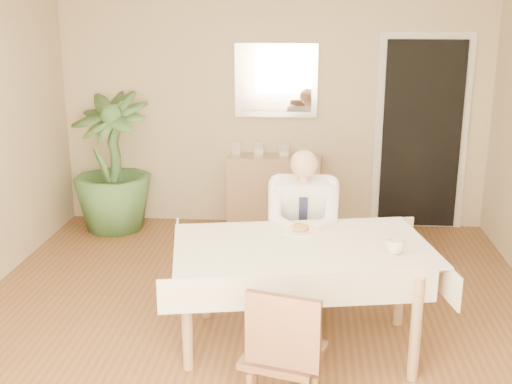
# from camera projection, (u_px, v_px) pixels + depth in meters

# --- Properties ---
(room) EXTENTS (5.00, 5.02, 2.60)m
(room) POSITION_uv_depth(u_px,v_px,m) (252.00, 157.00, 4.35)
(room) COLOR brown
(room) RESTS_ON ground
(window) EXTENTS (1.34, 0.04, 1.44)m
(window) POSITION_uv_depth(u_px,v_px,m) (178.00, 288.00, 1.94)
(window) COLOR silver
(window) RESTS_ON room
(doorway) EXTENTS (0.96, 0.07, 2.10)m
(doorway) POSITION_uv_depth(u_px,v_px,m) (421.00, 135.00, 6.67)
(doorway) COLOR silver
(doorway) RESTS_ON ground
(mirror) EXTENTS (0.86, 0.04, 0.76)m
(mirror) POSITION_uv_depth(u_px,v_px,m) (276.00, 81.00, 6.65)
(mirror) COLOR silver
(mirror) RESTS_ON room
(dining_table) EXTENTS (1.90, 1.33, 0.75)m
(dining_table) POSITION_uv_depth(u_px,v_px,m) (302.00, 256.00, 4.30)
(dining_table) COLOR tan
(dining_table) RESTS_ON ground
(chair_far) EXTENTS (0.45, 0.46, 0.85)m
(chair_far) POSITION_uv_depth(u_px,v_px,m) (303.00, 238.00, 5.20)
(chair_far) COLOR #482B18
(chair_far) RESTS_ON ground
(chair_near) EXTENTS (0.50, 0.51, 0.86)m
(chair_near) POSITION_uv_depth(u_px,v_px,m) (283.00, 351.00, 3.47)
(chair_near) COLOR #482B18
(chair_near) RESTS_ON ground
(seated_man) EXTENTS (0.48, 0.72, 1.24)m
(seated_man) POSITION_uv_depth(u_px,v_px,m) (303.00, 224.00, 4.87)
(seated_man) COLOR white
(seated_man) RESTS_ON ground
(plate) EXTENTS (0.26, 0.26, 0.02)m
(plate) POSITION_uv_depth(u_px,v_px,m) (299.00, 231.00, 4.51)
(plate) COLOR white
(plate) RESTS_ON dining_table
(food) EXTENTS (0.14, 0.14, 0.06)m
(food) POSITION_uv_depth(u_px,v_px,m) (299.00, 228.00, 4.51)
(food) COLOR brown
(food) RESTS_ON dining_table
(knife) EXTENTS (0.01, 0.13, 0.01)m
(knife) POSITION_uv_depth(u_px,v_px,m) (305.00, 231.00, 4.45)
(knife) COLOR silver
(knife) RESTS_ON dining_table
(fork) EXTENTS (0.01, 0.13, 0.01)m
(fork) POSITION_uv_depth(u_px,v_px,m) (294.00, 231.00, 4.45)
(fork) COLOR silver
(fork) RESTS_ON dining_table
(coffee_mug) EXTENTS (0.15, 0.15, 0.09)m
(coffee_mug) POSITION_uv_depth(u_px,v_px,m) (395.00, 247.00, 4.11)
(coffee_mug) COLOR white
(coffee_mug) RESTS_ON dining_table
(sideboard) EXTENTS (1.00, 0.40, 0.78)m
(sideboard) POSITION_uv_depth(u_px,v_px,m) (274.00, 192.00, 6.82)
(sideboard) COLOR tan
(sideboard) RESTS_ON ground
(photo_frame_left) EXTENTS (0.10, 0.02, 0.14)m
(photo_frame_left) POSITION_uv_depth(u_px,v_px,m) (236.00, 148.00, 6.76)
(photo_frame_left) COLOR silver
(photo_frame_left) RESTS_ON sideboard
(photo_frame_center) EXTENTS (0.10, 0.02, 0.14)m
(photo_frame_center) POSITION_uv_depth(u_px,v_px,m) (259.00, 148.00, 6.77)
(photo_frame_center) COLOR silver
(photo_frame_center) RESTS_ON sideboard
(photo_frame_right) EXTENTS (0.10, 0.02, 0.14)m
(photo_frame_right) POSITION_uv_depth(u_px,v_px,m) (284.00, 149.00, 6.72)
(photo_frame_right) COLOR silver
(photo_frame_right) RESTS_ON sideboard
(potted_palm) EXTENTS (0.98, 0.98, 1.45)m
(potted_palm) POSITION_uv_depth(u_px,v_px,m) (112.00, 163.00, 6.67)
(potted_palm) COLOR #395F2D
(potted_palm) RESTS_ON ground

